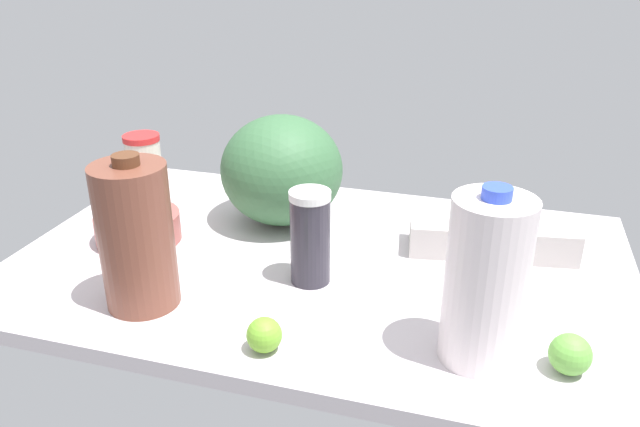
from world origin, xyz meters
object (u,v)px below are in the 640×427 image
Objects in this scene: watermelon at (282,170)px; lime_beside_bowl at (570,354)px; shaker_bottle at (310,237)px; chocolate_milk_jug at (136,236)px; milk_jug at (486,281)px; tumbler_cup at (145,167)px; egg_carton at (492,238)px; mixing_bowl at (138,227)px; lime_far_back at (264,335)px.

watermelon reaches higher than lime_beside_bowl.
shaker_bottle is 30.24cm from chocolate_milk_jug.
lime_beside_bowl is at bearing 0.58° from chocolate_milk_jug.
milk_jug reaches higher than chocolate_milk_jug.
tumbler_cup is 0.60× the size of watermelon.
watermelon is at bearing 120.17° from shaker_bottle.
egg_carton reaches higher than mixing_bowl.
milk_jug reaches higher than lime_beside_bowl.
tumbler_cup is at bearing 156.32° from lime_beside_bowl.
mixing_bowl is at bearing -63.94° from tumbler_cup.
shaker_bottle is 46.98cm from lime_beside_bowl.
shaker_bottle is 27.52cm from watermelon.
lime_far_back is at bearing -74.03° from watermelon.
tumbler_cup is 102.72cm from lime_beside_bowl.
lime_far_back is at bearing -35.76° from mixing_bowl.
chocolate_milk_jug is at bearing -56.89° from mixing_bowl.
egg_carton is at bearing 12.02° from mixing_bowl.
tumbler_cup is at bearing 167.49° from egg_carton.
shaker_bottle reaches higher than mixing_bowl.
watermelon is at bearing 34.81° from mixing_bowl.
egg_carton is (45.50, -2.73, -8.71)cm from watermelon.
tumbler_cup is at bearing 153.07° from milk_jug.
watermelon is 4.76× the size of lime_far_back.
lime_far_back is at bearing -91.54° from shaker_bottle.
shaker_bottle is 23.15cm from lime_far_back.
lime_beside_bowl reaches higher than lime_far_back.
watermelon reaches higher than lime_far_back.
watermelon is 32.66cm from mixing_bowl.
egg_carton is 5.85× the size of lime_far_back.
lime_beside_bowl is at bearing -0.53° from milk_jug.
chocolate_milk_jug is (-25.78, -15.32, 3.86)cm from shaker_bottle.
tumbler_cup is 0.58× the size of chocolate_milk_jug.
milk_jug is 16.52cm from lime_beside_bowl.
lime_far_back is (-32.35, -43.21, -0.49)cm from egg_carton.
watermelon reaches higher than tumbler_cup.
lime_far_back is (-0.60, -22.29, -6.21)cm from shaker_bottle.
egg_carton reaches higher than lime_far_back.
watermelon is 70.05cm from lime_beside_bowl.
lime_beside_bowl is (83.77, -20.35, 0.15)cm from mixing_bowl.
mixing_bowl is 47.96cm from lime_far_back.
watermelon reaches higher than egg_carton.
egg_carton is (31.75, 20.92, -5.72)cm from shaker_bottle.
shaker_bottle is at bearing 30.72° from chocolate_milk_jug.
milk_jug is at bearing -15.97° from mixing_bowl.
chocolate_milk_jug is (-12.03, -38.98, 0.88)cm from watermelon.
chocolate_milk_jug is at bearing 164.53° from lime_far_back.
mixing_bowl is at bearing 171.74° from shaker_bottle.
milk_jug is 90.87cm from tumbler_cup.
chocolate_milk_jug is at bearing -149.28° from shaker_bottle.
mixing_bowl is at bearing 164.03° from milk_jug.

